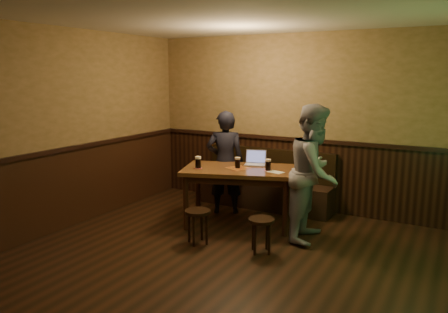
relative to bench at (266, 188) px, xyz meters
name	(u,v)px	position (x,y,z in m)	size (l,w,h in m)	color
room	(205,165)	(0.39, -2.53, 0.89)	(5.04, 6.04, 2.84)	black
bench	(266,188)	(0.00, 0.00, 0.00)	(2.20, 0.50, 0.95)	black
pub_table	(239,176)	(0.00, -0.99, 0.42)	(1.77, 1.35, 0.84)	brown
stool_left	(198,217)	(-0.12, -1.90, 0.04)	(0.37, 0.37, 0.44)	black
stool_right	(261,225)	(0.72, -1.77, 0.03)	(0.38, 0.38, 0.43)	black
pint_left	(198,162)	(-0.50, -1.27, 0.61)	(0.11, 0.11, 0.17)	#B21526
pint_mid	(238,163)	(-0.02, -0.99, 0.61)	(0.10, 0.10, 0.16)	#B21526
pint_right	(268,165)	(0.43, -0.92, 0.61)	(0.11, 0.11, 0.16)	#B21526
laptop	(255,161)	(0.10, -0.65, 0.58)	(0.36, 0.32, 0.22)	silver
menu	(275,172)	(0.56, -0.97, 0.53)	(0.22, 0.15, 0.00)	silver
person_suit	(225,162)	(-0.44, -0.60, 0.50)	(0.59, 0.39, 1.62)	black
person_grey	(314,173)	(1.12, -1.00, 0.58)	(0.87, 0.68, 1.79)	#939298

